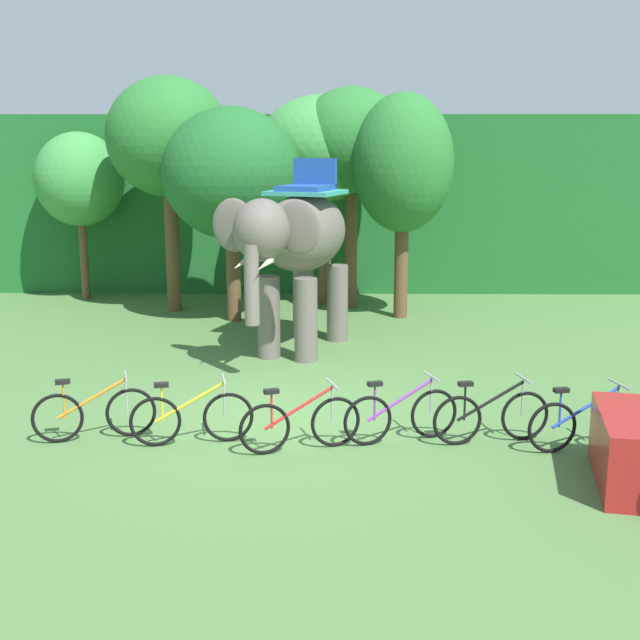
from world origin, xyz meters
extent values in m
plane|color=#4C753D|center=(0.00, 0.00, 0.00)|extent=(80.00, 80.00, 0.00)
cube|color=#1E6028|center=(0.00, 13.44, 2.40)|extent=(36.00, 6.00, 4.80)
cylinder|color=brown|center=(-5.76, 9.60, 1.03)|extent=(0.22, 0.22, 2.06)
ellipsoid|color=#3D8E42|center=(-5.76, 9.60, 3.15)|extent=(2.29, 2.29, 2.41)
cylinder|color=brown|center=(-3.14, 8.14, 1.47)|extent=(0.34, 0.34, 2.93)
ellipsoid|color=#28702D|center=(-3.14, 8.14, 4.21)|extent=(2.95, 2.95, 2.84)
cylinder|color=brown|center=(-1.52, 6.97, 1.03)|extent=(0.33, 0.33, 2.06)
ellipsoid|color=#1E6028|center=(-1.52, 6.97, 3.40)|extent=(3.13, 3.13, 2.98)
cylinder|color=brown|center=(0.55, 9.09, 1.38)|extent=(0.32, 0.32, 2.76)
ellipsoid|color=#3D8E42|center=(0.55, 9.09, 3.94)|extent=(3.34, 3.34, 2.62)
cylinder|color=brown|center=(1.24, 8.62, 1.49)|extent=(0.31, 0.31, 2.98)
ellipsoid|color=#28702D|center=(1.24, 8.62, 4.13)|extent=(2.69, 2.69, 2.55)
cylinder|color=brown|center=(2.39, 7.37, 1.09)|extent=(0.32, 0.32, 2.19)
ellipsoid|color=#28702D|center=(2.39, 7.37, 3.62)|extent=(2.31, 2.31, 3.18)
ellipsoid|color=#665E56|center=(0.21, 4.29, 2.35)|extent=(2.30, 3.20, 1.50)
cylinder|color=#665E56|center=(0.26, 3.32, 0.80)|extent=(0.44, 0.44, 1.60)
cylinder|color=#665E56|center=(-0.46, 3.58, 0.80)|extent=(0.44, 0.44, 1.60)
cylinder|color=#665E56|center=(0.88, 5.01, 0.80)|extent=(0.44, 0.44, 1.60)
cylinder|color=#665E56|center=(0.15, 5.27, 0.80)|extent=(0.44, 0.44, 1.60)
ellipsoid|color=#665E56|center=(-0.47, 2.41, 2.60)|extent=(1.31, 1.37, 1.10)
ellipsoid|color=#665E56|center=(0.16, 2.34, 2.65)|extent=(0.84, 0.44, 0.96)
ellipsoid|color=#665E56|center=(-1.00, 2.76, 2.65)|extent=(0.84, 0.44, 0.96)
cylinder|color=#665E56|center=(-0.63, 1.99, 1.70)|extent=(0.26, 0.26, 1.40)
cone|color=beige|center=(-0.40, 1.96, 2.05)|extent=(0.30, 0.57, 0.21)
cone|color=beige|center=(-0.82, 2.11, 2.05)|extent=(0.30, 0.57, 0.21)
cube|color=teal|center=(0.24, 4.39, 3.13)|extent=(1.69, 1.67, 0.08)
cube|color=#1E4799|center=(0.24, 4.39, 3.22)|extent=(1.22, 1.34, 0.10)
cube|color=#1E4799|center=(0.41, 4.86, 3.50)|extent=(0.88, 0.40, 0.56)
cylinder|color=#665E56|center=(0.69, 5.63, 1.90)|extent=(0.08, 0.08, 0.90)
torus|color=black|center=(-3.06, -1.15, 0.36)|extent=(0.70, 0.24, 0.71)
torus|color=black|center=(-2.10, -0.87, 0.36)|extent=(0.70, 0.24, 0.71)
cylinder|color=orange|center=(-2.61, -1.02, 0.60)|extent=(0.95, 0.31, 0.54)
cylinder|color=orange|center=(-2.97, -1.12, 0.61)|extent=(0.03, 0.03, 0.52)
cube|color=black|center=(-2.97, -1.12, 0.88)|extent=(0.22, 0.15, 0.06)
cylinder|color=#9E9EA3|center=(-2.15, -0.89, 0.64)|extent=(0.03, 0.03, 0.55)
cylinder|color=#9E9EA3|center=(-2.15, -0.89, 0.91)|extent=(0.17, 0.51, 0.03)
torus|color=black|center=(-1.67, -1.27, 0.36)|extent=(0.71, 0.19, 0.71)
torus|color=black|center=(-0.69, -1.07, 0.36)|extent=(0.71, 0.19, 0.71)
cylinder|color=yellow|center=(-1.21, -1.17, 0.60)|extent=(0.96, 0.24, 0.54)
cylinder|color=yellow|center=(-1.57, -1.25, 0.61)|extent=(0.03, 0.03, 0.52)
cube|color=black|center=(-1.57, -1.25, 0.88)|extent=(0.22, 0.14, 0.06)
cylinder|color=#9E9EA3|center=(-0.74, -1.08, 0.64)|extent=(0.03, 0.03, 0.55)
cylinder|color=#9E9EA3|center=(-0.74, -1.08, 0.91)|extent=(0.14, 0.52, 0.03)
torus|color=black|center=(-0.15, -1.56, 0.36)|extent=(0.69, 0.27, 0.71)
torus|color=black|center=(0.80, -1.25, 0.36)|extent=(0.69, 0.27, 0.71)
cylinder|color=red|center=(0.30, -1.41, 0.60)|extent=(0.94, 0.34, 0.54)
cylinder|color=red|center=(-0.05, -1.53, 0.61)|extent=(0.03, 0.03, 0.52)
cube|color=black|center=(-0.05, -1.53, 0.88)|extent=(0.22, 0.16, 0.06)
cylinder|color=#9E9EA3|center=(0.76, -1.26, 0.64)|extent=(0.03, 0.03, 0.55)
cylinder|color=#9E9EA3|center=(0.76, -1.26, 0.91)|extent=(0.19, 0.50, 0.03)
torus|color=black|center=(1.25, -1.19, 0.36)|extent=(0.69, 0.27, 0.71)
torus|color=black|center=(2.19, -0.88, 0.36)|extent=(0.69, 0.27, 0.71)
cylinder|color=purple|center=(1.70, -1.04, 0.60)|extent=(0.93, 0.35, 0.54)
cylinder|color=purple|center=(1.34, -1.16, 0.61)|extent=(0.03, 0.03, 0.52)
cube|color=black|center=(1.34, -1.16, 0.88)|extent=(0.22, 0.16, 0.06)
cylinder|color=#9E9EA3|center=(2.15, -0.89, 0.64)|extent=(0.03, 0.03, 0.55)
cylinder|color=#9E9EA3|center=(2.15, -0.89, 0.91)|extent=(0.20, 0.50, 0.03)
torus|color=black|center=(2.48, -1.17, 0.36)|extent=(0.70, 0.20, 0.71)
torus|color=black|center=(3.46, -0.96, 0.36)|extent=(0.70, 0.20, 0.71)
cylinder|color=black|center=(2.95, -1.07, 0.60)|extent=(0.96, 0.25, 0.54)
cylinder|color=black|center=(2.58, -1.15, 0.61)|extent=(0.03, 0.03, 0.52)
cube|color=black|center=(2.58, -1.15, 0.88)|extent=(0.22, 0.14, 0.06)
cylinder|color=#9E9EA3|center=(3.41, -0.97, 0.64)|extent=(0.03, 0.03, 0.55)
cylinder|color=#9E9EA3|center=(3.41, -0.97, 0.91)|extent=(0.14, 0.51, 0.03)
torus|color=black|center=(3.72, -1.45, 0.36)|extent=(0.70, 0.21, 0.71)
torus|color=black|center=(4.69, -1.22, 0.36)|extent=(0.70, 0.21, 0.71)
cylinder|color=blue|center=(4.18, -1.34, 0.60)|extent=(0.96, 0.26, 0.54)
cylinder|color=blue|center=(3.81, -1.42, 0.61)|extent=(0.03, 0.03, 0.52)
cube|color=black|center=(3.81, -1.42, 0.88)|extent=(0.22, 0.14, 0.06)
cylinder|color=#9E9EA3|center=(4.64, -1.24, 0.64)|extent=(0.03, 0.03, 0.55)
cylinder|color=#9E9EA3|center=(4.64, -1.24, 0.91)|extent=(0.15, 0.51, 0.03)
camera|label=1|loc=(0.73, -12.16, 4.14)|focal=46.98mm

